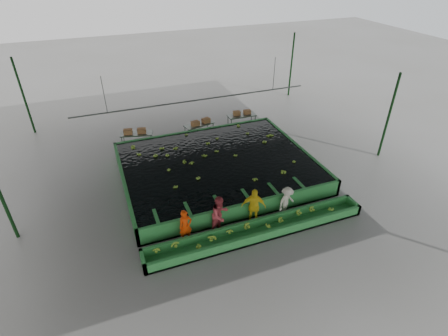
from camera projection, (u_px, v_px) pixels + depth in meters
name	position (u px, v px, depth m)	size (l,w,h in m)	color
ground	(227.00, 189.00, 17.97)	(80.00, 80.00, 0.00)	slate
shed_roof	(228.00, 97.00, 15.28)	(20.00, 22.00, 0.04)	gray
shed_posts	(228.00, 147.00, 16.62)	(20.00, 22.00, 5.00)	black
flotation_tank	(217.00, 167.00, 18.91)	(10.00, 8.00, 0.90)	#2B7D37
tank_water	(217.00, 161.00, 18.69)	(9.70, 7.70, 0.00)	black
sorting_trough	(258.00, 230.00, 15.00)	(10.00, 1.00, 0.50)	#2B7D37
cableway_rail	(196.00, 100.00, 20.29)	(0.08, 0.08, 14.00)	#59605B
rail_hanger_left	(104.00, 95.00, 18.24)	(0.04, 0.04, 2.00)	#59605B
rail_hanger_right	(274.00, 74.00, 21.26)	(0.04, 0.04, 2.00)	#59605B
worker_a	(186.00, 226.00, 14.45)	(0.57, 0.37, 1.56)	red
worker_b	(220.00, 215.00, 14.83)	(0.90, 0.70, 1.85)	#A5333A
worker_c	(254.00, 207.00, 15.30)	(1.08, 0.45, 1.84)	yellow
worker_d	(287.00, 201.00, 15.90)	(0.97, 0.56, 1.49)	beige
packing_table_left	(137.00, 139.00, 21.64)	(1.94, 0.77, 0.88)	#59605B
packing_table_mid	(199.00, 130.00, 22.76)	(1.92, 0.77, 0.88)	#59605B
packing_table_right	(242.00, 121.00, 23.95)	(1.94, 0.77, 0.88)	#59605B
box_stack_left	(135.00, 133.00, 21.39)	(1.33, 0.37, 0.29)	#976338
box_stack_mid	(201.00, 124.00, 22.54)	(1.31, 0.36, 0.28)	#976338
box_stack_right	(242.00, 114.00, 23.80)	(1.21, 0.34, 0.26)	#976338
floating_bananas	(212.00, 154.00, 19.32)	(9.33, 6.36, 0.13)	#81AF2E
trough_bananas	(258.00, 228.00, 14.92)	(9.59, 0.64, 0.13)	#81AF2E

